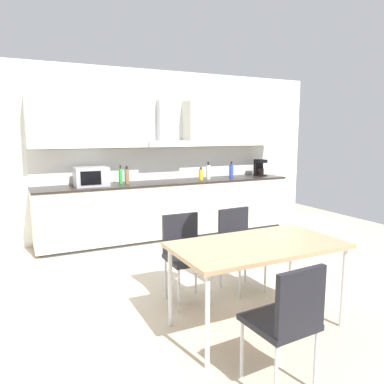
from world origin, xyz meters
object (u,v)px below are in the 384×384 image
at_px(bottle_yellow, 201,174).
at_px(pendant_lamp, 261,116).
at_px(coffee_maker, 259,168).
at_px(bottle_blue, 231,171).
at_px(chair_near_left, 288,315).
at_px(chair_far_left, 184,248).
at_px(bottle_white, 208,172).
at_px(bottle_brown, 127,176).
at_px(dining_table, 258,249).
at_px(chair_far_right, 239,240).
at_px(microwave, 91,177).
at_px(bottle_green, 121,176).

relative_size(bottle_yellow, pendant_lamp, 0.66).
distance_m(coffee_maker, bottle_blue, 0.61).
relative_size(chair_near_left, chair_far_left, 1.00).
xyz_separation_m(coffee_maker, bottle_yellow, (-1.24, -0.06, -0.06)).
height_order(coffee_maker, pendant_lamp, pendant_lamp).
bearing_deg(bottle_white, bottle_brown, 177.67).
distance_m(dining_table, pendant_lamp, 1.11).
xyz_separation_m(bottle_brown, chair_near_left, (-0.09, -3.86, -0.49)).
bearing_deg(coffee_maker, pendant_lamp, -126.41).
bearing_deg(pendant_lamp, bottle_yellow, 71.17).
bearing_deg(chair_far_right, bottle_white, 69.29).
height_order(bottle_yellow, pendant_lamp, pendant_lamp).
bearing_deg(bottle_yellow, chair_far_right, -107.52).
xyz_separation_m(bottle_yellow, chair_far_right, (-0.70, -2.23, -0.47)).
xyz_separation_m(bottle_yellow, pendant_lamp, (-1.03, -3.01, 0.81)).
bearing_deg(bottle_white, microwave, 179.36).
xyz_separation_m(microwave, chair_far_left, (0.45, -2.26, -0.51)).
bearing_deg(bottle_brown, chair_far_left, -92.44).
height_order(bottle_yellow, chair_far_right, bottle_yellow).
distance_m(microwave, chair_far_right, 2.57).
relative_size(microwave, bottle_blue, 1.71).
distance_m(bottle_white, chair_near_left, 4.11).
bearing_deg(chair_near_left, chair_far_left, 90.12).
xyz_separation_m(microwave, bottle_green, (0.46, 0.06, -0.02)).
height_order(microwave, coffee_maker, coffee_maker).
bearing_deg(pendant_lamp, dining_table, -85.24).
bearing_deg(chair_near_left, microwave, 96.74).
bearing_deg(bottle_blue, microwave, -179.45).
bearing_deg(chair_near_left, dining_table, 67.49).
relative_size(bottle_brown, chair_far_right, 0.31).
height_order(microwave, bottle_blue, same).
distance_m(bottle_brown, chair_near_left, 3.89).
relative_size(chair_far_left, pendant_lamp, 2.72).
xyz_separation_m(bottle_yellow, bottle_blue, (0.63, 0.05, 0.03)).
relative_size(coffee_maker, bottle_brown, 1.11).
distance_m(bottle_white, bottle_brown, 1.40).
bearing_deg(chair_far_left, bottle_brown, 87.56).
distance_m(chair_far_right, pendant_lamp, 1.53).
bearing_deg(chair_far_left, bottle_white, 56.29).
bearing_deg(bottle_green, bottle_blue, -1.07).
bearing_deg(bottle_white, pendant_lamp, -111.17).
bearing_deg(coffee_maker, chair_far_right, -130.29).
relative_size(microwave, chair_near_left, 0.55).
bearing_deg(chair_far_right, bottle_brown, 103.45).
distance_m(bottle_yellow, chair_far_right, 2.39).
xyz_separation_m(dining_table, chair_near_left, (-0.32, -0.78, -0.17)).
xyz_separation_m(dining_table, chair_far_left, (-0.33, 0.78, -0.17)).
bearing_deg(bottle_white, bottle_green, 176.85).
distance_m(microwave, bottle_green, 0.46).
bearing_deg(pendant_lamp, chair_near_left, -112.51).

